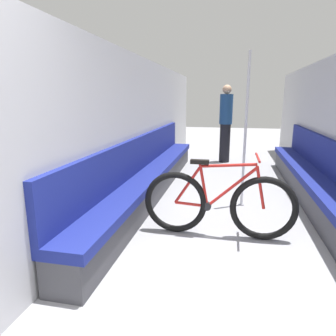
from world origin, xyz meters
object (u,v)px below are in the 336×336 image
at_px(passenger_standing, 226,123).
at_px(bicycle, 218,204).
at_px(bench_seat_row_right, 318,185).
at_px(grab_pole_near, 246,134).
at_px(bench_seat_row_left, 151,176).

bearing_deg(passenger_standing, bicycle, -134.06).
height_order(bench_seat_row_right, grab_pole_near, grab_pole_near).
xyz_separation_m(bench_seat_row_right, passenger_standing, (-1.38, 2.81, 0.63)).
height_order(bicycle, grab_pole_near, grab_pole_near).
bearing_deg(bench_seat_row_left, passenger_standing, 69.01).
relative_size(bench_seat_row_right, passenger_standing, 2.96).
bearing_deg(bench_seat_row_left, bench_seat_row_right, 0.00).
bearing_deg(grab_pole_near, bicycle, -105.39).
bearing_deg(bench_seat_row_right, passenger_standing, 116.15).
bearing_deg(bench_seat_row_left, bicycle, -48.63).
xyz_separation_m(grab_pole_near, passenger_standing, (-0.34, 3.02, -0.09)).
distance_m(bench_seat_row_left, bicycle, 1.70).
distance_m(bench_seat_row_left, bench_seat_row_right, 2.46).
height_order(bench_seat_row_left, bicycle, bench_seat_row_left).
xyz_separation_m(bench_seat_row_left, bicycle, (1.12, -1.27, 0.07)).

